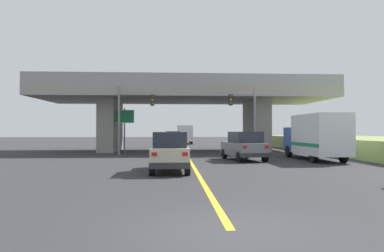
% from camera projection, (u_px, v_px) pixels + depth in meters
% --- Properties ---
extents(ground, '(160.00, 160.00, 0.00)m').
position_uv_depth(ground, '(184.00, 151.00, 35.85)').
color(ground, '#2B2B2D').
extents(overpass_bridge, '(28.86, 10.19, 7.24)m').
position_uv_depth(overpass_bridge, '(184.00, 102.00, 35.92)').
color(overpass_bridge, gray).
rests_on(overpass_bridge, ground).
extents(lane_divider_stripe, '(0.20, 25.80, 0.01)m').
position_uv_depth(lane_divider_stripe, '(193.00, 167.00, 20.11)').
color(lane_divider_stripe, yellow).
rests_on(lane_divider_stripe, ground).
extents(suv_lead, '(1.90, 4.56, 2.02)m').
position_uv_depth(suv_lead, '(170.00, 152.00, 17.79)').
color(suv_lead, '#B7B29E').
rests_on(suv_lead, ground).
extents(suv_crossing, '(2.70, 4.67, 2.02)m').
position_uv_depth(suv_crossing, '(244.00, 146.00, 24.45)').
color(suv_crossing, slate).
rests_on(suv_crossing, ground).
extents(box_truck, '(2.33, 7.06, 3.22)m').
position_uv_depth(box_truck, '(316.00, 136.00, 24.60)').
color(box_truck, navy).
rests_on(box_truck, ground).
extents(sedan_oncoming, '(2.00, 4.75, 2.02)m').
position_uv_depth(sedan_oncoming, '(173.00, 139.00, 43.64)').
color(sedan_oncoming, silver).
rests_on(sedan_oncoming, ground).
extents(traffic_signal_nearside, '(2.34, 0.36, 5.81)m').
position_uv_depth(traffic_signal_nearside, '(246.00, 112.00, 29.87)').
color(traffic_signal_nearside, slate).
rests_on(traffic_signal_nearside, ground).
extents(traffic_signal_farside, '(3.14, 0.36, 5.99)m').
position_uv_depth(traffic_signal_farside, '(131.00, 111.00, 30.23)').
color(traffic_signal_farside, slate).
rests_on(traffic_signal_farside, ground).
extents(highway_sign, '(1.86, 0.17, 4.25)m').
position_uv_depth(highway_sign, '(124.00, 120.00, 33.48)').
color(highway_sign, slate).
rests_on(highway_sign, ground).
extents(semi_truck_distant, '(2.33, 6.73, 2.89)m').
position_uv_depth(semi_truck_distant, '(185.00, 134.00, 55.15)').
color(semi_truck_distant, red).
rests_on(semi_truck_distant, ground).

